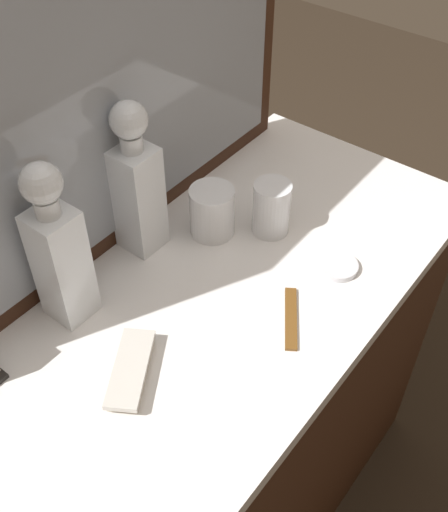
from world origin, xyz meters
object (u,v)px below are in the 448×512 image
crystal_decanter_far_right (60,258)px  crystal_tumbler_left (271,210)px  porcelain_dish (337,266)px  tortoiseshell_comb (291,318)px  crystal_decanter_rear (139,191)px  silver_brush_front (133,372)px  crystal_tumbler_front (212,213)px

crystal_decanter_far_right → crystal_tumbler_left: crystal_decanter_far_right is taller
crystal_tumbler_left → porcelain_dish: 0.17m
crystal_decanter_far_right → tortoiseshell_comb: (0.21, -0.31, -0.12)m
crystal_tumbler_left → tortoiseshell_comb: (-0.17, -0.16, -0.05)m
crystal_decanter_rear → crystal_decanter_far_right: size_ratio=0.99×
crystal_decanter_rear → porcelain_dish: (0.16, -0.33, -0.12)m
crystal_decanter_far_right → silver_brush_front: size_ratio=1.99×
crystal_decanter_rear → crystal_decanter_far_right: bearing=-174.1°
crystal_decanter_rear → porcelain_dish: crystal_decanter_rear is taller
crystal_decanter_rear → silver_brush_front: size_ratio=1.98×
crystal_decanter_rear → crystal_tumbler_front: crystal_decanter_rear is taller
silver_brush_front → tortoiseshell_comb: bearing=-27.4°
silver_brush_front → porcelain_dish: (0.40, -0.13, -0.01)m
porcelain_dish → crystal_tumbler_left: bearing=85.3°
crystal_tumbler_front → silver_brush_front: crystal_tumbler_front is taller
crystal_tumbler_left → silver_brush_front: bearing=-175.9°
porcelain_dish → tortoiseshell_comb: porcelain_dish is taller
silver_brush_front → porcelain_dish: size_ratio=2.03×
crystal_tumbler_front → crystal_tumbler_left: size_ratio=0.92×
silver_brush_front → crystal_decanter_rear: bearing=39.8°
crystal_decanter_rear → crystal_tumbler_front: bearing=-39.3°
crystal_decanter_rear → crystal_decanter_far_right: 0.20m
crystal_tumbler_left → crystal_decanter_rear: bearing=135.9°
crystal_tumbler_left → silver_brush_front: crystal_tumbler_left is taller
porcelain_dish → crystal_tumbler_front: bearing=103.7°
crystal_decanter_far_right → porcelain_dish: size_ratio=4.04×
crystal_tumbler_front → silver_brush_front: 0.36m
crystal_tumbler_left → porcelain_dish: size_ratio=1.44×
crystal_tumbler_left → silver_brush_front: 0.42m
crystal_tumbler_front → silver_brush_front: size_ratio=0.65×
crystal_decanter_rear → crystal_tumbler_left: (0.18, -0.17, -0.07)m
crystal_decanter_far_right → crystal_tumbler_front: 0.32m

